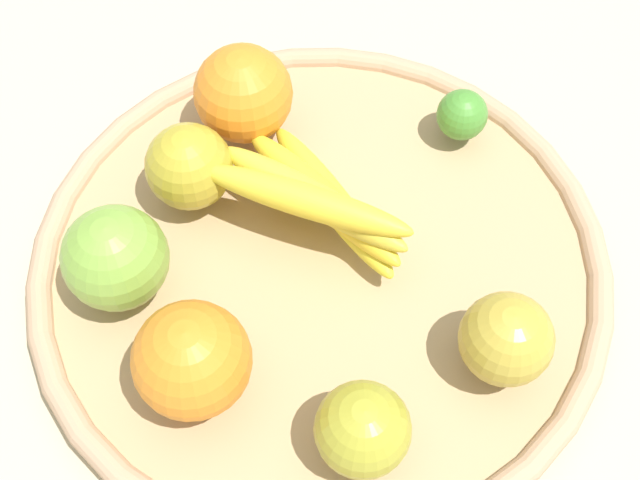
{
  "coord_description": "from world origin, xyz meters",
  "views": [
    {
      "loc": [
        0.22,
        -0.28,
        0.61
      ],
      "look_at": [
        0.0,
        0.0,
        0.05
      ],
      "focal_mm": 48.24,
      "sensor_mm": 36.0,
      "label": 1
    }
  ],
  "objects": [
    {
      "name": "banana_bunch",
      "position": [
        -0.02,
        0.02,
        0.07
      ],
      "size": [
        0.18,
        0.11,
        0.06
      ],
      "color": "yellow",
      "rests_on": "basket"
    },
    {
      "name": "orange_0",
      "position": [
        0.0,
        -0.14,
        0.08
      ],
      "size": [
        0.11,
        0.11,
        0.08
      ],
      "primitive_type": "sphere",
      "rotation": [
        0.0,
        0.0,
        4.28
      ],
      "color": "orange",
      "rests_on": "basket"
    },
    {
      "name": "apple_3",
      "position": [
        0.16,
        0.01,
        0.07
      ],
      "size": [
        0.09,
        0.09,
        0.07
      ],
      "primitive_type": "sphere",
      "rotation": [
        0.0,
        0.0,
        5.76
      ],
      "color": "gold",
      "rests_on": "basket"
    },
    {
      "name": "apple_0",
      "position": [
        0.12,
        -0.11,
        0.07
      ],
      "size": [
        0.07,
        0.07,
        0.07
      ],
      "primitive_type": "sphere",
      "rotation": [
        0.0,
        0.0,
        3.28
      ],
      "color": "#A8A230",
      "rests_on": "basket"
    },
    {
      "name": "basket",
      "position": [
        0.0,
        0.0,
        0.02
      ],
      "size": [
        0.46,
        0.46,
        0.03
      ],
      "color": "tan",
      "rests_on": "ground_plane"
    },
    {
      "name": "ground_plane",
      "position": [
        0.0,
        0.0,
        0.0
      ],
      "size": [
        2.4,
        2.4,
        0.0
      ],
      "primitive_type": "plane",
      "color": "#C4B697",
      "rests_on": "ground"
    },
    {
      "name": "lime_0",
      "position": [
        0.02,
        0.17,
        0.06
      ],
      "size": [
        0.04,
        0.04,
        0.04
      ],
      "primitive_type": "sphere",
      "rotation": [
        0.0,
        0.0,
        3.17
      ],
      "color": "#4B9133",
      "rests_on": "basket"
    },
    {
      "name": "apple_1",
      "position": [
        -0.1,
        -0.11,
        0.07
      ],
      "size": [
        0.1,
        0.1,
        0.08
      ],
      "primitive_type": "sphere",
      "rotation": [
        0.0,
        0.0,
        4.49
      ],
      "color": "#7EAC40",
      "rests_on": "basket"
    },
    {
      "name": "orange_1",
      "position": [
        -0.13,
        0.06,
        0.08
      ],
      "size": [
        0.09,
        0.09,
        0.08
      ],
      "primitive_type": "sphere",
      "rotation": [
        0.0,
        0.0,
        1.48
      ],
      "color": "orange",
      "rests_on": "basket"
    },
    {
      "name": "apple_2",
      "position": [
        -0.12,
        -0.02,
        0.07
      ],
      "size": [
        0.1,
        0.1,
        0.07
      ],
      "primitive_type": "sphere",
      "rotation": [
        0.0,
        0.0,
        5.63
      ],
      "color": "gold",
      "rests_on": "basket"
    }
  ]
}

